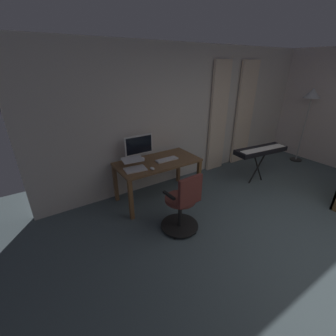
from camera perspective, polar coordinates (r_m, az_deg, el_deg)
The scene contains 12 objects.
ground_plane at distance 3.72m, azimuth 36.61°, elevation -17.97°, with size 8.10×8.10×0.00m, color #4D5C61.
back_room_partition at distance 4.72m, azimuth 6.06°, elevation 13.18°, with size 6.23×0.10×2.59m, color silver.
curtain_left_panel at distance 5.71m, azimuth 18.72°, elevation 12.70°, with size 0.52×0.06×2.33m, color beige.
curtain_right_panel at distance 5.10m, azimuth 12.60°, elevation 12.06°, with size 0.45×0.06×2.33m, color beige.
desk at distance 3.91m, azimuth -2.63°, elevation 0.57°, with size 1.43×0.72×0.72m.
office_chair at distance 3.22m, azimuth 3.75°, elevation -9.31°, with size 0.56×0.56×0.93m.
computer_monitor at distance 3.89m, azimuth -7.39°, elevation 5.55°, with size 0.51×0.18×0.43m.
computer_keyboard at distance 3.90m, azimuth -0.30°, elevation 2.16°, with size 0.40×0.13×0.02m, color silver.
laptop at distance 3.60m, azimuth -8.56°, elevation 0.63°, with size 0.36×0.37×0.15m.
computer_mouse at distance 3.55m, azimuth -3.99°, elevation -0.13°, with size 0.06×0.10×0.04m, color white.
piano_keyboard at distance 4.81m, azimuth 22.44°, elevation 4.04°, with size 1.15×0.45×0.75m.
floor_lamp at distance 6.30m, azimuth 32.50°, elevation 14.42°, with size 0.36×0.36×1.75m.
Camera 1 is at (2.92, 0.61, 2.24)m, focal length 24.08 mm.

